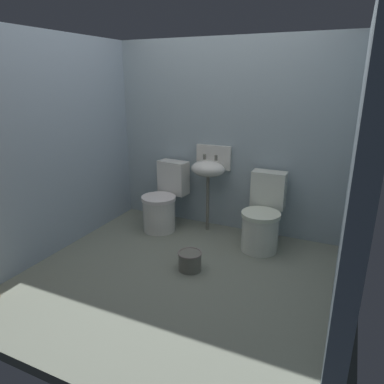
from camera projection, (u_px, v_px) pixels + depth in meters
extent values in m
cube|color=slate|center=(179.00, 276.00, 3.29)|extent=(3.07, 2.79, 0.08)
cube|color=#90A2AB|center=(226.00, 138.00, 4.01)|extent=(3.07, 0.10, 2.15)
cube|color=#8B9DAD|center=(61.00, 145.00, 3.57)|extent=(0.10, 2.59, 2.15)
cube|color=#8DA3B1|center=(357.00, 175.00, 2.48)|extent=(0.10, 2.59, 2.15)
cylinder|color=silver|center=(159.00, 215.00, 4.12)|extent=(0.43, 0.43, 0.38)
cylinder|color=silver|center=(159.00, 198.00, 4.05)|extent=(0.45, 0.45, 0.04)
cube|color=silver|center=(173.00, 177.00, 4.24)|extent=(0.38, 0.23, 0.40)
cylinder|color=silver|center=(260.00, 233.00, 3.64)|extent=(0.38, 0.38, 0.38)
cylinder|color=silver|center=(261.00, 214.00, 3.58)|extent=(0.40, 0.40, 0.04)
cube|color=silver|center=(269.00, 190.00, 3.78)|extent=(0.36, 0.18, 0.40)
cylinder|color=#64645B|center=(208.00, 203.00, 4.09)|extent=(0.04, 0.04, 0.66)
ellipsoid|color=silver|center=(208.00, 169.00, 3.96)|extent=(0.40, 0.32, 0.18)
cube|color=silver|center=(214.00, 157.00, 4.07)|extent=(0.42, 0.04, 0.28)
cylinder|color=#64645B|center=(205.00, 157.00, 4.00)|extent=(0.04, 0.04, 0.06)
cylinder|color=#64645B|center=(216.00, 158.00, 3.94)|extent=(0.04, 0.04, 0.06)
cylinder|color=#64645B|center=(190.00, 261.00, 3.29)|extent=(0.21, 0.21, 0.17)
torus|color=slate|center=(190.00, 253.00, 3.26)|extent=(0.23, 0.23, 0.02)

